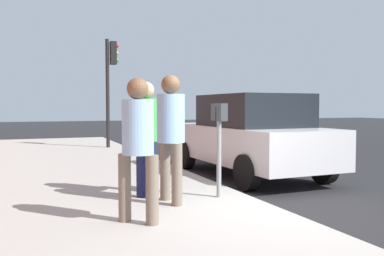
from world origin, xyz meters
name	(u,v)px	position (x,y,z in m)	size (l,w,h in m)	color
ground_plane	(280,219)	(0.00, 0.00, 0.00)	(80.00, 80.00, 0.00)	#232326
sidewalk_slab	(44,240)	(0.00, 3.00, 0.07)	(28.00, 6.00, 0.15)	#A8A59E
parking_meter	(219,130)	(0.92, 0.48, 1.17)	(0.36, 0.12, 1.41)	gray
pedestrian_at_meter	(171,127)	(0.85, 1.27, 1.22)	(0.54, 0.39, 1.81)	#726656
pedestrian_bystander	(138,139)	(0.02, 1.95, 1.14)	(0.41, 0.41, 1.70)	#726656
parking_officer	(146,128)	(1.51, 1.44, 1.18)	(0.45, 0.39, 1.75)	#191E4C
parked_sedan_near	(249,135)	(3.22, -1.35, 0.89)	(4.45, 2.06, 1.77)	silver
traffic_signal	(111,75)	(9.21, 0.52, 2.58)	(0.24, 0.44, 3.60)	black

